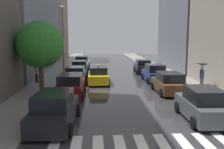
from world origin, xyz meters
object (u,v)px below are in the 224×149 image
object	(u,v)px
parked_car_left_second	(71,85)
parked_car_right_second	(169,83)
parked_car_right_nearest	(202,105)
pedestrian_foreground	(202,71)
taxi_midroad	(98,75)
parked_car_right_fourth	(143,67)
pedestrian_near_tree	(36,68)
parked_car_left_fifth	(82,63)
parked_car_left_fourth	(80,68)
lamp_post_left	(63,36)
parked_car_left_nearest	(55,110)
street_tree_left	(40,45)
parked_car_left_third	(76,75)
parked_car_right_third	(154,73)

from	to	relation	value
parked_car_left_second	parked_car_right_second	size ratio (longest dim) A/B	1.10
parked_car_right_nearest	pedestrian_foreground	distance (m)	8.17
parked_car_right_nearest	taxi_midroad	world-z (taller)	taxi_midroad
parked_car_right_fourth	pedestrian_near_tree	distance (m)	13.33
parked_car_left_fifth	parked_car_left_fourth	bearing A→B (deg)	-177.41
pedestrian_near_tree	lamp_post_left	size ratio (longest dim) A/B	0.26
parked_car_left_nearest	parked_car_right_nearest	bearing A→B (deg)	-84.71
street_tree_left	parked_car_left_third	bearing A→B (deg)	61.42
parked_car_left_fifth	pedestrian_foreground	xyz separation A→B (m)	(10.69, -15.20, 0.82)
pedestrian_foreground	parked_car_right_fourth	bearing A→B (deg)	153.66
parked_car_left_fourth	taxi_midroad	bearing A→B (deg)	-159.91
parked_car_right_fourth	lamp_post_left	xyz separation A→B (m)	(-9.46, -2.06, 3.74)
parked_car_left_second	pedestrian_foreground	bearing A→B (deg)	-82.94
parked_car_left_nearest	pedestrian_near_tree	xyz separation A→B (m)	(-3.56, 11.69, 0.73)
pedestrian_foreground	street_tree_left	distance (m)	13.23
street_tree_left	parked_car_left_nearest	bearing A→B (deg)	-73.65
parked_car_right_third	lamp_post_left	size ratio (longest dim) A/B	0.55
parked_car_left_fourth	parked_car_right_second	distance (m)	12.95
parked_car_left_nearest	parked_car_left_fifth	world-z (taller)	parked_car_left_fifth
taxi_midroad	parked_car_right_third	bearing A→B (deg)	-83.54
parked_car_left_fourth	parked_car_right_nearest	distance (m)	18.69
parked_car_left_third	parked_car_left_fifth	bearing A→B (deg)	1.04
parked_car_left_nearest	street_tree_left	world-z (taller)	street_tree_left
parked_car_right_second	parked_car_left_third	bearing A→B (deg)	57.02
street_tree_left	lamp_post_left	distance (m)	8.87
parked_car_left_nearest	taxi_midroad	distance (m)	11.94
pedestrian_foreground	pedestrian_near_tree	size ratio (longest dim) A/B	1.06
parked_car_right_nearest	parked_car_right_second	bearing A→B (deg)	0.49
parked_car_left_fourth	taxi_midroad	xyz separation A→B (m)	(2.16, -5.76, -0.01)
parked_car_left_nearest	lamp_post_left	size ratio (longest dim) A/B	0.63
parked_car_left_fourth	parked_car_right_third	size ratio (longest dim) A/B	1.00
parked_car_left_nearest	parked_car_left_fifth	bearing A→B (deg)	2.04
parked_car_left_third	pedestrian_near_tree	world-z (taller)	pedestrian_near_tree
taxi_midroad	pedestrian_near_tree	xyz separation A→B (m)	(-5.82, -0.04, 0.78)
parked_car_left_fourth	lamp_post_left	bearing A→B (deg)	119.10
parked_car_left_nearest	parked_car_left_second	world-z (taller)	parked_car_left_nearest
parked_car_right_nearest	pedestrian_near_tree	xyz separation A→B (m)	(-11.23, 11.29, 0.73)
parked_car_left_nearest	taxi_midroad	xyz separation A→B (m)	(2.26, 11.72, -0.05)
street_tree_left	parked_car_right_third	bearing A→B (deg)	24.90
street_tree_left	pedestrian_near_tree	bearing A→B (deg)	108.05
parked_car_right_third	pedestrian_near_tree	world-z (taller)	pedestrian_near_tree
parked_car_left_third	parked_car_left_fourth	bearing A→B (deg)	0.99
parked_car_left_third	pedestrian_foreground	distance (m)	11.50
parked_car_left_second	taxi_midroad	world-z (taller)	taxi_midroad
pedestrian_near_tree	street_tree_left	size ratio (longest dim) A/B	0.36
parked_car_right_nearest	pedestrian_foreground	world-z (taller)	pedestrian_foreground
parked_car_right_second	parked_car_right_third	world-z (taller)	parked_car_right_third
parked_car_left_fifth	street_tree_left	bearing A→B (deg)	173.99
parked_car_left_second	parked_car_left_fourth	xyz separation A→B (m)	(-0.02, 10.79, 0.00)
parked_car_left_fifth	lamp_post_left	bearing A→B (deg)	167.99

